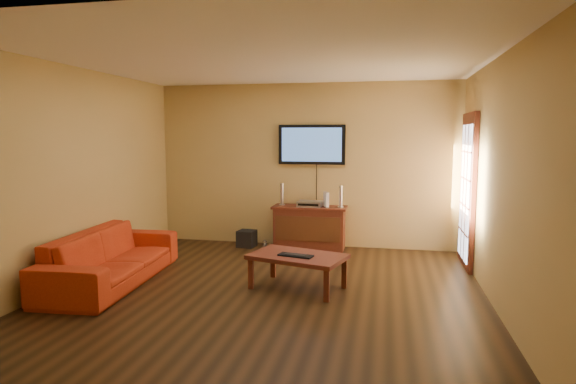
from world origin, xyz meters
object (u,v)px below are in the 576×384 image
(sofa, at_px, (112,248))
(subwoofer, at_px, (247,239))
(speaker_left, at_px, (282,195))
(coffee_table, at_px, (298,259))
(av_receiver, at_px, (310,204))
(bottle, at_px, (265,246))
(game_console, at_px, (326,199))
(television, at_px, (312,145))
(speaker_right, at_px, (341,197))
(keyboard, at_px, (296,255))
(media_console, at_px, (310,227))

(sofa, xyz_separation_m, subwoofer, (1.10, 2.22, -0.30))
(sofa, xyz_separation_m, speaker_left, (1.68, 2.35, 0.43))
(coffee_table, xyz_separation_m, av_receiver, (-0.18, 2.07, 0.38))
(sofa, bearing_deg, bottle, -40.12)
(game_console, bearing_deg, sofa, -159.08)
(sofa, height_order, game_console, game_console)
(television, height_order, speaker_right, television)
(av_receiver, relative_size, game_console, 1.63)
(television, distance_m, sofa, 3.53)
(keyboard, bearing_deg, game_console, 87.60)
(coffee_table, relative_size, speaker_right, 3.60)
(av_receiver, bearing_deg, bottle, -152.77)
(game_console, height_order, subwoofer, game_console)
(media_console, xyz_separation_m, subwoofer, (-1.04, -0.10, -0.22))
(coffee_table, bearing_deg, speaker_left, 107.15)
(speaker_left, relative_size, av_receiver, 0.94)
(game_console, distance_m, bottle, 1.24)
(media_console, relative_size, keyboard, 2.76)
(sofa, height_order, speaker_left, speaker_left)
(av_receiver, height_order, game_console, game_console)
(speaker_right, relative_size, game_console, 1.46)
(coffee_table, xyz_separation_m, subwoofer, (-1.23, 1.99, -0.23))
(speaker_left, bearing_deg, keyboard, -73.69)
(game_console, bearing_deg, subwoofer, 161.39)
(media_console, height_order, av_receiver, av_receiver)
(coffee_table, height_order, av_receiver, av_receiver)
(speaker_left, bearing_deg, sofa, -125.49)
(coffee_table, height_order, speaker_right, speaker_right)
(speaker_right, bearing_deg, subwoofer, -176.65)
(av_receiver, bearing_deg, game_console, 7.18)
(television, bearing_deg, av_receiver, -87.78)
(speaker_right, xyz_separation_m, av_receiver, (-0.50, -0.01, -0.12))
(av_receiver, bearing_deg, sofa, -129.66)
(subwoofer, bearing_deg, media_console, 12.64)
(speaker_right, relative_size, keyboard, 0.80)
(television, distance_m, subwoofer, 1.90)
(media_console, xyz_separation_m, speaker_left, (-0.47, 0.04, 0.51))
(game_console, height_order, keyboard, game_console)
(av_receiver, bearing_deg, subwoofer, -172.13)
(speaker_left, height_order, subwoofer, speaker_left)
(media_console, height_order, speaker_right, speaker_right)
(speaker_right, xyz_separation_m, subwoofer, (-1.55, -0.09, -0.72))
(media_console, relative_size, coffee_table, 0.96)
(sofa, distance_m, speaker_left, 2.92)
(coffee_table, xyz_separation_m, game_console, (0.08, 2.09, 0.45))
(bottle, bearing_deg, sofa, -126.31)
(sofa, height_order, keyboard, sofa)
(media_console, bearing_deg, av_receiver, -65.92)
(television, distance_m, bottle, 1.82)
(game_console, relative_size, bottle, 1.31)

